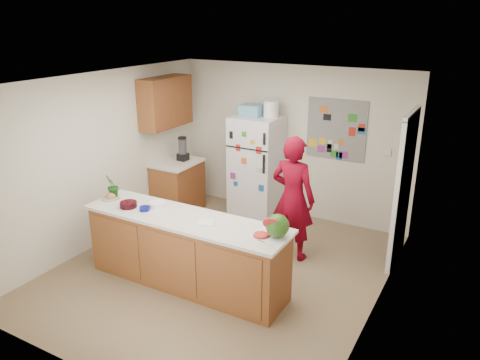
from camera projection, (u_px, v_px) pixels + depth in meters
The scene contains 26 objects.
floor at pixel (221, 270), 6.27m from camera, with size 4.00×4.50×0.02m, color brown.
wall_back at pixel (292, 142), 7.71m from camera, with size 4.00×0.02×2.50m, color beige.
wall_left at pixel (102, 159), 6.78m from camera, with size 0.02×4.50×2.50m, color beige.
wall_right at pixel (382, 213), 4.93m from camera, with size 0.02×4.50×2.50m, color beige.
ceiling at pixel (218, 80), 5.44m from camera, with size 4.00×4.50×0.02m, color white.
doorway at pixel (404, 191), 6.21m from camera, with size 0.03×0.85×2.04m, color black.
peninsula_base at pixel (186, 252), 5.80m from camera, with size 2.60×0.62×0.88m, color brown.
peninsula_top at pixel (185, 219), 5.65m from camera, with size 2.68×0.70×0.04m, color silver.
side_counter_base at pixel (178, 188), 8.02m from camera, with size 0.60×0.80×0.86m, color brown.
side_counter_top at pixel (177, 163), 7.87m from camera, with size 0.64×0.84×0.04m, color silver.
upper_cabinets at pixel (166, 102), 7.55m from camera, with size 0.35×1.00×0.80m, color brown.
refrigerator at pixel (257, 167), 7.74m from camera, with size 0.75×0.70×1.70m, color silver.
fridge_top_bin at pixel (252, 110), 7.48m from camera, with size 0.35×0.28×0.18m, color #5999B2.
photo_collage at pixel (336, 130), 7.25m from camera, with size 0.95×0.01×0.95m, color slate.
person at pixel (293, 198), 6.36m from camera, with size 0.64×0.42×1.75m, color #640313.
blender_appliance at pixel (183, 149), 7.87m from camera, with size 0.14×0.14×0.38m, color black.
cutting_board at pixel (271, 237), 5.14m from camera, with size 0.40×0.30×0.01m, color silver.
watermelon at pixel (277, 226), 5.08m from camera, with size 0.26×0.26×0.26m, color #1A5B15.
watermelon_slice at pixel (261, 235), 5.13m from camera, with size 0.17×0.17×0.02m, color #DF2B59.
cherry_bowl at pixel (128, 205), 5.93m from camera, with size 0.21×0.21×0.07m, color black.
white_bowl at pixel (157, 204), 5.95m from camera, with size 0.20×0.20×0.06m, color silver.
cobalt_bowl at pixel (145, 209), 5.83m from camera, with size 0.13×0.13×0.05m, color #060D67.
plate at pixel (111, 198), 6.21m from camera, with size 0.24×0.24×0.02m, color #C4B198.
paper_towel at pixel (206, 223), 5.47m from camera, with size 0.19×0.16×0.02m, color silver.
keys at pixel (262, 240), 5.05m from camera, with size 0.08×0.04×0.01m, color gray.
potted_plant at pixel (112, 186), 6.18m from camera, with size 0.18×0.15×0.33m, color #183B11.
Camera 1 is at (2.92, -4.69, 3.22)m, focal length 35.00 mm.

